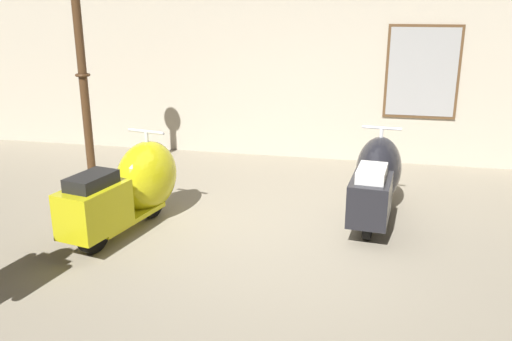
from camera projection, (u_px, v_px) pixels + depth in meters
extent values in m
plane|color=gray|center=(270.00, 244.00, 5.55)|extent=(60.00, 60.00, 0.00)
cube|color=#BCB29E|center=(313.00, 32.00, 8.15)|extent=(18.00, 0.20, 3.92)
cube|color=brown|center=(422.00, 72.00, 7.88)|extent=(1.06, 0.03, 1.37)
cube|color=#9E9E9E|center=(422.00, 72.00, 7.86)|extent=(0.98, 0.01, 1.29)
cylinder|color=black|center=(151.00, 200.00, 6.20)|extent=(0.17, 0.43, 0.42)
cylinder|color=silver|center=(151.00, 200.00, 6.20)|extent=(0.14, 0.21, 0.19)
cylinder|color=black|center=(94.00, 232.00, 5.33)|extent=(0.17, 0.43, 0.42)
cylinder|color=silver|center=(94.00, 232.00, 5.33)|extent=(0.14, 0.21, 0.19)
cube|color=gold|center=(125.00, 217.00, 5.77)|extent=(0.58, 1.06, 0.05)
ellipsoid|color=gold|center=(147.00, 176.00, 6.07)|extent=(0.72, 0.98, 0.80)
cube|color=gold|center=(94.00, 209.00, 5.30)|extent=(0.56, 0.79, 0.46)
cube|color=black|center=(92.00, 181.00, 5.21)|extent=(0.39, 0.56, 0.13)
sphere|color=silver|center=(161.00, 151.00, 6.26)|extent=(0.16, 0.16, 0.16)
cylinder|color=silver|center=(147.00, 144.00, 5.98)|extent=(0.05, 0.05, 0.29)
cylinder|color=silver|center=(146.00, 132.00, 5.94)|extent=(0.46, 0.13, 0.03)
cylinder|color=black|center=(377.00, 191.00, 6.52)|extent=(0.12, 0.41, 0.41)
cylinder|color=silver|center=(377.00, 191.00, 6.52)|extent=(0.12, 0.19, 0.18)
cylinder|color=black|center=(368.00, 220.00, 5.64)|extent=(0.12, 0.41, 0.41)
cylinder|color=silver|center=(368.00, 220.00, 5.64)|extent=(0.12, 0.19, 0.18)
cube|color=black|center=(373.00, 206.00, 6.09)|extent=(0.46, 1.00, 0.05)
ellipsoid|color=black|center=(379.00, 169.00, 6.39)|extent=(0.61, 0.90, 0.77)
cube|color=black|center=(370.00, 199.00, 5.61)|extent=(0.47, 0.73, 0.45)
cube|color=silver|center=(372.00, 173.00, 5.53)|extent=(0.33, 0.51, 0.12)
sphere|color=silver|center=(382.00, 146.00, 6.58)|extent=(0.15, 0.15, 0.15)
cylinder|color=silver|center=(381.00, 140.00, 6.31)|extent=(0.04, 0.04, 0.28)
cylinder|color=silver|center=(382.00, 128.00, 6.26)|extent=(0.45, 0.08, 0.03)
cube|color=silver|center=(356.00, 171.00, 6.48)|extent=(0.08, 0.68, 0.02)
cylinder|color=#472D19|center=(93.00, 181.00, 7.22)|extent=(0.28, 0.28, 0.18)
cylinder|color=#472D19|center=(84.00, 85.00, 6.83)|extent=(0.11, 0.11, 2.42)
torus|color=#472D19|center=(83.00, 75.00, 6.80)|extent=(0.19, 0.19, 0.04)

